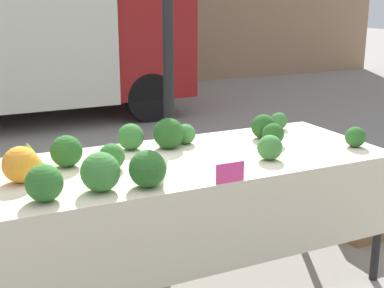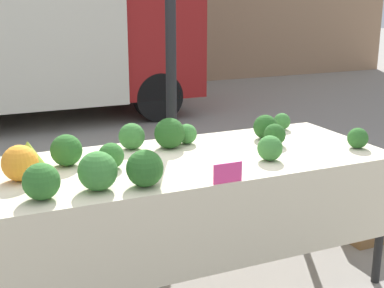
{
  "view_description": "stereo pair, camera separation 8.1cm",
  "coord_description": "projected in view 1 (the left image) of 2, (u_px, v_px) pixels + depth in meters",
  "views": [
    {
      "loc": [
        -1.24,
        -2.58,
        1.69
      ],
      "look_at": [
        0.0,
        0.0,
        0.89
      ],
      "focal_mm": 50.0,
      "sensor_mm": 36.0,
      "label": 1
    },
    {
      "loc": [
        -1.16,
        -2.61,
        1.69
      ],
      "look_at": [
        0.0,
        0.0,
        0.89
      ],
      "focal_mm": 50.0,
      "sensor_mm": 36.0,
      "label": 2
    }
  ],
  "objects": [
    {
      "name": "broccoli_head_1",
      "position": [
        355.0,
        137.0,
        3.19
      ],
      "size": [
        0.12,
        0.12,
        0.12
      ],
      "color": "#285B23",
      "rests_on": "market_table"
    },
    {
      "name": "parked_truck",
      "position": [
        16.0,
        24.0,
        7.18
      ],
      "size": [
        4.21,
        2.07,
        2.51
      ],
      "color": "silver",
      "rests_on": "ground_plane"
    },
    {
      "name": "broccoli_head_9",
      "position": [
        169.0,
        133.0,
        3.15
      ],
      "size": [
        0.18,
        0.18,
        0.18
      ],
      "color": "#23511E",
      "rests_on": "market_table"
    },
    {
      "name": "broccoli_head_8",
      "position": [
        66.0,
        151.0,
        2.81
      ],
      "size": [
        0.17,
        0.17,
        0.17
      ],
      "color": "#285B23",
      "rests_on": "market_table"
    },
    {
      "name": "broccoli_head_4",
      "position": [
        131.0,
        137.0,
        3.13
      ],
      "size": [
        0.16,
        0.16,
        0.16
      ],
      "color": "#336B2D",
      "rests_on": "market_table"
    },
    {
      "name": "broccoli_head_7",
      "position": [
        112.0,
        156.0,
        2.78
      ],
      "size": [
        0.14,
        0.14,
        0.14
      ],
      "color": "#2D6628",
      "rests_on": "market_table"
    },
    {
      "name": "ground_plane",
      "position": [
        192.0,
        287.0,
        3.21
      ],
      "size": [
        40.0,
        40.0,
        0.0
      ],
      "primitive_type": "plane",
      "color": "gray"
    },
    {
      "name": "broccoli_head_10",
      "position": [
        100.0,
        172.0,
        2.46
      ],
      "size": [
        0.19,
        0.19,
        0.19
      ],
      "color": "#387533",
      "rests_on": "market_table"
    },
    {
      "name": "broccoli_head_3",
      "position": [
        148.0,
        169.0,
        2.51
      ],
      "size": [
        0.18,
        0.18,
        0.18
      ],
      "color": "#285B23",
      "rests_on": "market_table"
    },
    {
      "name": "market_table",
      "position": [
        197.0,
        176.0,
        2.96
      ],
      "size": [
        2.21,
        0.92,
        0.81
      ],
      "color": "beige",
      "rests_on": "ground_plane"
    },
    {
      "name": "tent_pole",
      "position": [
        169.0,
        79.0,
        3.49
      ],
      "size": [
        0.07,
        0.07,
        2.32
      ],
      "color": "black",
      "rests_on": "ground_plane"
    },
    {
      "name": "broccoli_head_5",
      "position": [
        279.0,
        121.0,
        3.62
      ],
      "size": [
        0.11,
        0.11,
        0.11
      ],
      "color": "#336B2D",
      "rests_on": "market_table"
    },
    {
      "name": "orange_cauliflower",
      "position": [
        21.0,
        165.0,
        2.58
      ],
      "size": [
        0.18,
        0.18,
        0.18
      ],
      "color": "orange",
      "rests_on": "market_table"
    },
    {
      "name": "broccoli_head_12",
      "position": [
        186.0,
        134.0,
        3.26
      ],
      "size": [
        0.12,
        0.12,
        0.12
      ],
      "color": "#387533",
      "rests_on": "market_table"
    },
    {
      "name": "broccoli_head_2",
      "position": [
        273.0,
        134.0,
        3.24
      ],
      "size": [
        0.13,
        0.13,
        0.13
      ],
      "color": "#23511E",
      "rests_on": "market_table"
    },
    {
      "name": "produce_crate",
      "position": [
        369.0,
        214.0,
        3.85
      ],
      "size": [
        0.44,
        0.26,
        0.34
      ],
      "color": "olive",
      "rests_on": "ground_plane"
    },
    {
      "name": "price_sign",
      "position": [
        230.0,
        173.0,
        2.58
      ],
      "size": [
        0.15,
        0.01,
        0.1
      ],
      "color": "#E53D84",
      "rests_on": "market_table"
    },
    {
      "name": "romanesco_head",
      "position": [
        28.0,
        156.0,
        2.78
      ],
      "size": [
        0.18,
        0.18,
        0.14
      ],
      "color": "#93B238",
      "rests_on": "market_table"
    },
    {
      "name": "broccoli_head_0",
      "position": [
        270.0,
        147.0,
        2.94
      ],
      "size": [
        0.14,
        0.14,
        0.14
      ],
      "color": "#387533",
      "rests_on": "market_table"
    },
    {
      "name": "broccoli_head_11",
      "position": [
        263.0,
        126.0,
        3.38
      ],
      "size": [
        0.15,
        0.15,
        0.15
      ],
      "color": "#23511E",
      "rests_on": "market_table"
    },
    {
      "name": "broccoli_head_6",
      "position": [
        44.0,
        183.0,
        2.34
      ],
      "size": [
        0.17,
        0.17,
        0.17
      ],
      "color": "#2D6628",
      "rests_on": "market_table"
    }
  ]
}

